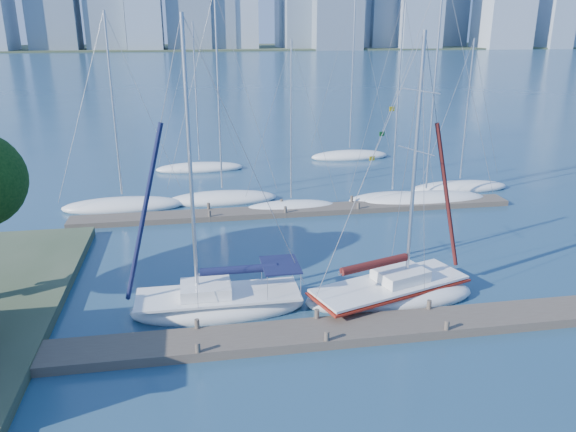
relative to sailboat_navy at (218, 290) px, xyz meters
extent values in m
plane|color=navy|center=(4.03, -2.87, -1.09)|extent=(700.00, 700.00, 0.00)
cube|color=#4F433A|center=(4.03, -2.87, -0.89)|extent=(26.00, 2.00, 0.40)
cube|color=#4F433A|center=(6.03, 13.13, -0.91)|extent=(30.00, 1.80, 0.36)
cube|color=#38472D|center=(4.03, 317.13, -1.09)|extent=(800.00, 100.00, 1.50)
ellipsoid|color=white|center=(0.00, 0.00, -0.87)|extent=(7.74, 2.56, 1.36)
cube|color=white|center=(0.00, 0.00, -0.23)|extent=(7.17, 2.36, 0.11)
cube|color=white|center=(-0.54, 0.00, 0.08)|extent=(2.18, 1.65, 0.50)
cylinder|color=silver|center=(-0.90, 0.00, 5.66)|extent=(0.16, 0.16, 11.70)
cylinder|color=silver|center=(0.93, 0.00, 0.81)|extent=(3.66, 0.10, 0.09)
cylinder|color=black|center=(0.93, 0.00, 0.90)|extent=(3.37, 0.37, 0.36)
cube|color=black|center=(2.79, 0.01, 0.99)|extent=(1.64, 2.16, 0.07)
ellipsoid|color=white|center=(7.85, -0.26, -0.86)|extent=(8.41, 5.02, 1.40)
cube|color=white|center=(7.85, -0.26, -0.21)|extent=(7.78, 4.63, 0.11)
cube|color=white|center=(8.38, -0.08, 0.12)|extent=(2.67, 2.33, 0.51)
cylinder|color=silver|center=(8.73, 0.03, 5.35)|extent=(0.17, 0.17, 11.03)
cylinder|color=silver|center=(6.94, -0.57, 0.87)|extent=(3.62, 1.29, 0.09)
cylinder|color=#4C1014|center=(6.94, -0.57, 0.96)|extent=(3.42, 1.46, 0.37)
cube|color=maroon|center=(7.85, -0.26, -0.36)|extent=(7.98, 4.79, 0.09)
ellipsoid|color=white|center=(-5.81, 16.02, -0.87)|extent=(8.62, 4.57, 1.21)
cylinder|color=silver|center=(-5.81, 16.02, 5.97)|extent=(0.13, 0.13, 11.94)
ellipsoid|color=white|center=(1.11, 16.55, -0.88)|extent=(8.17, 3.53, 1.17)
cylinder|color=silver|center=(1.11, 16.55, 6.62)|extent=(0.13, 0.13, 13.30)
ellipsoid|color=white|center=(5.68, 13.87, -0.92)|extent=(6.70, 3.94, 0.97)
cylinder|color=silver|center=(5.68, 13.87, 5.01)|extent=(0.11, 0.11, 10.44)
ellipsoid|color=white|center=(13.19, 14.49, -0.90)|extent=(6.48, 2.28, 1.07)
cylinder|color=silver|center=(13.19, 14.49, 6.40)|extent=(0.12, 0.12, 13.04)
ellipsoid|color=white|center=(15.44, 13.77, -0.87)|extent=(9.48, 5.22, 1.25)
cylinder|color=silver|center=(15.44, 13.77, 7.38)|extent=(0.14, 0.14, 14.69)
ellipsoid|color=white|center=(19.39, 16.54, -0.90)|extent=(8.10, 4.35, 1.07)
cylinder|color=silver|center=(19.39, 16.54, 5.02)|extent=(0.12, 0.12, 10.27)
ellipsoid|color=white|center=(-0.33, 26.27, -0.90)|extent=(7.82, 5.14, 1.06)
cylinder|color=silver|center=(-0.33, 26.27, 5.60)|extent=(0.12, 0.12, 11.46)
ellipsoid|color=white|center=(13.98, 28.68, -0.88)|extent=(7.84, 4.75, 1.16)
cylinder|color=silver|center=(13.98, 28.68, 7.04)|extent=(0.13, 0.13, 14.15)
cube|color=slate|center=(-65.70, 284.63, 21.38)|extent=(22.97, 17.63, 44.95)
cube|color=#99A6B7|center=(-43.52, 306.55, 18.16)|extent=(15.48, 17.61, 38.50)
cube|color=#8293A8|center=(-21.91, 282.05, 18.91)|extent=(17.12, 19.81, 40.01)
cube|color=slate|center=(-0.19, 283.81, 15.56)|extent=(21.92, 16.86, 33.30)
cube|color=#8293A8|center=(119.80, 276.73, 22.16)|extent=(21.79, 18.80, 46.50)
cube|color=slate|center=(151.08, 306.64, 25.31)|extent=(16.55, 17.52, 52.81)
cube|color=#99A6B7|center=(168.12, 276.06, 19.68)|extent=(25.08, 23.94, 41.55)
cube|color=#8293A8|center=(198.52, 276.18, 20.04)|extent=(13.97, 21.38, 42.27)
camera|label=1|loc=(-0.68, -22.52, 11.02)|focal=35.00mm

